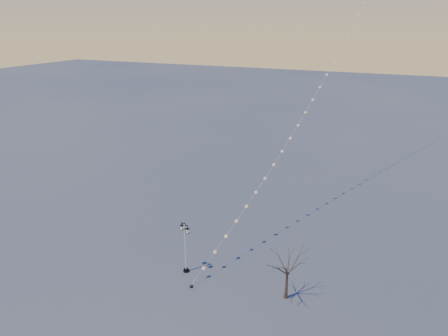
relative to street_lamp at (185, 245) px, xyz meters
The scene contains 4 objects.
ground 3.10m from the street_lamp, 46.10° to the right, with size 300.00×300.00×0.00m, color #4D4F4E.
street_lamp is the anchor object (origin of this frame).
bare_tree 8.64m from the street_lamp, ahead, with size 2.62×2.62×4.34m.
kite_train 24.89m from the street_lamp, 71.68° to the left, with size 10.79×43.52×32.81m.
Camera 1 is at (13.58, -24.29, 19.98)m, focal length 32.75 mm.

